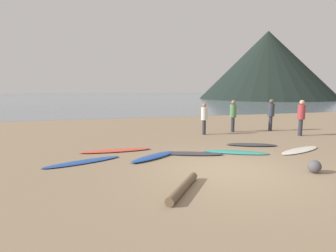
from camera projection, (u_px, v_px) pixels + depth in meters
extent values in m
cube|color=#8C7559|center=(153.00, 126.00, 17.25)|extent=(120.00, 120.00, 0.20)
cube|color=slate|center=(108.00, 97.00, 68.81)|extent=(140.00, 100.00, 0.01)
cone|color=black|center=(267.00, 65.00, 56.28)|extent=(27.81, 27.81, 13.91)
ellipsoid|color=#1E479E|center=(83.00, 162.00, 8.47)|extent=(2.45, 1.27, 0.06)
ellipsoid|color=#D84C38|center=(116.00, 150.00, 9.97)|extent=(2.60, 0.49, 0.08)
ellipsoid|color=#1E479E|center=(154.00, 157.00, 9.05)|extent=(1.93, 1.50, 0.10)
ellipsoid|color=#333338|center=(190.00, 153.00, 9.54)|extent=(2.33, 1.30, 0.07)
ellipsoid|color=teal|center=(236.00, 152.00, 9.74)|extent=(2.31, 1.55, 0.06)
ellipsoid|color=#333338|center=(252.00, 145.00, 10.96)|extent=(2.05, 1.21, 0.08)
ellipsoid|color=silver|center=(300.00, 150.00, 10.05)|extent=(2.32, 1.28, 0.06)
cylinder|color=#2D2D38|center=(270.00, 124.00, 14.69)|extent=(0.19, 0.19, 0.80)
cylinder|color=#333842|center=(271.00, 110.00, 14.59)|extent=(0.35, 0.35, 0.70)
sphere|color=brown|center=(272.00, 101.00, 14.52)|extent=(0.23, 0.23, 0.23)
cylinder|color=#2D2D38|center=(300.00, 127.00, 13.21)|extent=(0.19, 0.19, 0.81)
cylinder|color=#9E3338|center=(301.00, 112.00, 13.10)|extent=(0.35, 0.35, 0.71)
sphere|color=tan|center=(302.00, 102.00, 13.04)|extent=(0.23, 0.23, 0.23)
cylinder|color=#2D2D38|center=(233.00, 125.00, 14.35)|extent=(0.19, 0.19, 0.78)
cylinder|color=#4C7A4C|center=(233.00, 111.00, 14.25)|extent=(0.34, 0.34, 0.68)
sphere|color=#936B4C|center=(233.00, 102.00, 14.18)|extent=(0.22, 0.22, 0.22)
cylinder|color=#2D2D38|center=(204.00, 127.00, 13.53)|extent=(0.18, 0.18, 0.74)
cylinder|color=beige|center=(204.00, 114.00, 13.44)|extent=(0.32, 0.32, 0.64)
sphere|color=#936B4C|center=(204.00, 105.00, 13.38)|extent=(0.21, 0.21, 0.21)
cylinder|color=brown|center=(183.00, 187.00, 6.12)|extent=(1.20, 1.52, 0.19)
sphere|color=#4D4C51|center=(315.00, 167.00, 7.46)|extent=(0.36, 0.36, 0.36)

